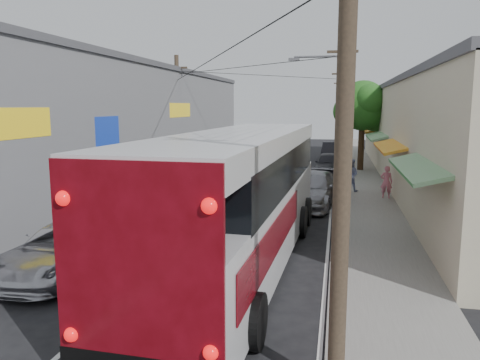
{
  "coord_description": "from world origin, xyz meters",
  "views": [
    {
      "loc": [
        5.11,
        -9.34,
        4.73
      ],
      "look_at": [
        1.54,
        7.74,
        1.99
      ],
      "focal_mm": 35.0,
      "sensor_mm": 36.0,
      "label": 1
    }
  ],
  "objects_px": {
    "pedestrian_near": "(386,182)",
    "parked_suv": "(312,189)",
    "jeepney": "(66,249)",
    "coach_bus": "(242,197)",
    "pedestrian_far": "(351,175)",
    "parked_car_far": "(331,151)",
    "parked_car_mid": "(329,164)"
  },
  "relations": [
    {
      "from": "parked_suv",
      "to": "pedestrian_far",
      "type": "xyz_separation_m",
      "value": [
        1.89,
        3.7,
        0.22
      ]
    },
    {
      "from": "coach_bus",
      "to": "pedestrian_far",
      "type": "height_order",
      "value": "coach_bus"
    },
    {
      "from": "coach_bus",
      "to": "pedestrian_near",
      "type": "height_order",
      "value": "coach_bus"
    },
    {
      "from": "coach_bus",
      "to": "parked_car_far",
      "type": "relative_size",
      "value": 3.01
    },
    {
      "from": "parked_car_mid",
      "to": "pedestrian_near",
      "type": "xyz_separation_m",
      "value": [
        3.0,
        -8.14,
        0.14
      ]
    },
    {
      "from": "parked_car_mid",
      "to": "pedestrian_far",
      "type": "bearing_deg",
      "value": -79.22
    },
    {
      "from": "coach_bus",
      "to": "parked_car_far",
      "type": "distance_m",
      "value": 29.6
    },
    {
      "from": "parked_suv",
      "to": "pedestrian_far",
      "type": "relative_size",
      "value": 3.07
    },
    {
      "from": "pedestrian_near",
      "to": "pedestrian_far",
      "type": "height_order",
      "value": "pedestrian_far"
    },
    {
      "from": "jeepney",
      "to": "parked_suv",
      "type": "xyz_separation_m",
      "value": [
        6.37,
        10.76,
        0.09
      ]
    },
    {
      "from": "coach_bus",
      "to": "parked_car_far",
      "type": "height_order",
      "value": "coach_bus"
    },
    {
      "from": "coach_bus",
      "to": "jeepney",
      "type": "height_order",
      "value": "coach_bus"
    },
    {
      "from": "parked_car_mid",
      "to": "parked_car_far",
      "type": "bearing_deg",
      "value": 89.95
    },
    {
      "from": "coach_bus",
      "to": "parked_suv",
      "type": "distance_m",
      "value": 9.12
    },
    {
      "from": "jeepney",
      "to": "pedestrian_far",
      "type": "relative_size",
      "value": 2.84
    },
    {
      "from": "parked_suv",
      "to": "pedestrian_near",
      "type": "bearing_deg",
      "value": 37.89
    },
    {
      "from": "parked_suv",
      "to": "parked_car_mid",
      "type": "relative_size",
      "value": 1.16
    },
    {
      "from": "parked_car_far",
      "to": "pedestrian_near",
      "type": "bearing_deg",
      "value": -78.97
    },
    {
      "from": "jeepney",
      "to": "pedestrian_near",
      "type": "bearing_deg",
      "value": 50.64
    },
    {
      "from": "jeepney",
      "to": "pedestrian_far",
      "type": "distance_m",
      "value": 16.66
    },
    {
      "from": "coach_bus",
      "to": "parked_suv",
      "type": "relative_size",
      "value": 2.54
    },
    {
      "from": "parked_car_far",
      "to": "pedestrian_far",
      "type": "relative_size",
      "value": 2.6
    },
    {
      "from": "coach_bus",
      "to": "jeepney",
      "type": "xyz_separation_m",
      "value": [
        -4.76,
        -1.88,
        -1.36
      ]
    },
    {
      "from": "parked_car_mid",
      "to": "parked_suv",
      "type": "bearing_deg",
      "value": -93.61
    },
    {
      "from": "parked_car_mid",
      "to": "pedestrian_far",
      "type": "xyz_separation_m",
      "value": [
        1.26,
        -6.54,
        0.21
      ]
    },
    {
      "from": "parked_car_far",
      "to": "pedestrian_near",
      "type": "distance_m",
      "value": 18.74
    },
    {
      "from": "jeepney",
      "to": "pedestrian_near",
      "type": "distance_m",
      "value": 16.3
    },
    {
      "from": "jeepney",
      "to": "pedestrian_far",
      "type": "height_order",
      "value": "pedestrian_far"
    },
    {
      "from": "coach_bus",
      "to": "jeepney",
      "type": "distance_m",
      "value": 5.3
    },
    {
      "from": "parked_car_far",
      "to": "pedestrian_far",
      "type": "xyz_separation_m",
      "value": [
        1.27,
        -16.9,
        0.25
      ]
    },
    {
      "from": "pedestrian_near",
      "to": "parked_suv",
      "type": "bearing_deg",
      "value": 39.7
    },
    {
      "from": "coach_bus",
      "to": "pedestrian_near",
      "type": "distance_m",
      "value": 12.23
    }
  ]
}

